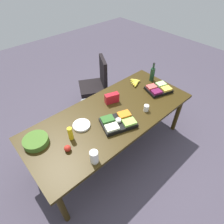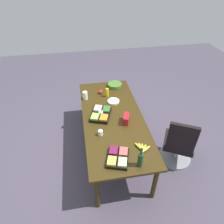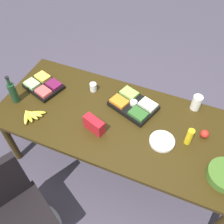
% 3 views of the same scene
% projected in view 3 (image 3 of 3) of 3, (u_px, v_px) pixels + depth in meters
% --- Properties ---
extents(ground_plane, '(10.00, 10.00, 0.00)m').
position_uv_depth(ground_plane, '(118.00, 160.00, 2.87)').
color(ground_plane, '#47404E').
extents(conference_table, '(2.37, 1.01, 0.76)m').
position_uv_depth(conference_table, '(120.00, 124.00, 2.34)').
color(conference_table, '#34260C').
rests_on(conference_table, ground).
extents(office_chair, '(0.65, 0.65, 0.98)m').
position_uv_depth(office_chair, '(20.00, 217.00, 2.10)').
color(office_chair, gray).
rests_on(office_chair, ground).
extents(chip_bag_red, '(0.22, 0.14, 0.14)m').
position_uv_depth(chip_bag_red, '(94.00, 125.00, 2.17)').
color(chip_bag_red, red).
rests_on(chip_bag_red, conference_table).
extents(fruit_platter, '(0.43, 0.38, 0.07)m').
position_uv_depth(fruit_platter, '(43.00, 86.00, 2.54)').
color(fruit_platter, black).
rests_on(fruit_platter, conference_table).
extents(paper_cup, '(0.08, 0.08, 0.09)m').
position_uv_depth(paper_cup, '(93.00, 87.00, 2.51)').
color(paper_cup, white).
rests_on(paper_cup, conference_table).
extents(mayo_jar, '(0.10, 0.10, 0.16)m').
position_uv_depth(mayo_jar, '(196.00, 103.00, 2.33)').
color(mayo_jar, white).
rests_on(mayo_jar, conference_table).
extents(wine_bottle, '(0.09, 0.09, 0.32)m').
position_uv_depth(wine_bottle, '(13.00, 92.00, 2.36)').
color(wine_bottle, '#1B3B23').
rests_on(wine_bottle, conference_table).
extents(veggie_tray, '(0.50, 0.42, 0.09)m').
position_uv_depth(veggie_tray, '(133.00, 105.00, 2.36)').
color(veggie_tray, black).
rests_on(veggie_tray, conference_table).
extents(apple_red, '(0.08, 0.08, 0.08)m').
position_uv_depth(apple_red, '(205.00, 134.00, 2.14)').
color(apple_red, red).
rests_on(apple_red, conference_table).
extents(paper_plate_stack, '(0.25, 0.25, 0.03)m').
position_uv_depth(paper_plate_stack, '(162.00, 141.00, 2.12)').
color(paper_plate_stack, white).
rests_on(paper_plate_stack, conference_table).
extents(banana_bunch, '(0.21, 0.22, 0.04)m').
position_uv_depth(banana_bunch, '(32.00, 115.00, 2.30)').
color(banana_bunch, yellow).
rests_on(banana_bunch, conference_table).
extents(mustard_bottle, '(0.07, 0.07, 0.17)m').
position_uv_depth(mustard_bottle, '(189.00, 137.00, 2.06)').
color(mustard_bottle, yellow).
rests_on(mustard_bottle, conference_table).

